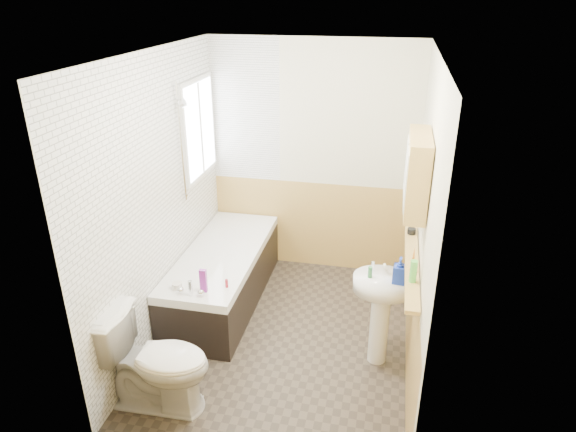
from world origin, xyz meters
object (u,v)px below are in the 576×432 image
(bathtub, at_px, (223,275))
(sink, at_px, (381,302))
(medicine_cabinet, at_px, (417,173))
(toilet, at_px, (156,361))
(pine_shelf, at_px, (411,256))

(bathtub, relative_size, sink, 1.95)
(bathtub, distance_m, medicine_cabinet, 2.32)
(toilet, xyz_separation_m, medicine_cabinet, (1.77, 0.87, 1.30))
(bathtub, bearing_deg, toilet, -91.18)
(bathtub, height_order, sink, sink)
(bathtub, distance_m, sink, 1.71)
(pine_shelf, bearing_deg, medicine_cabinet, -157.39)
(pine_shelf, bearing_deg, bathtub, 161.86)
(sink, bearing_deg, bathtub, 156.39)
(toilet, height_order, pine_shelf, pine_shelf)
(pine_shelf, height_order, medicine_cabinet, medicine_cabinet)
(medicine_cabinet, bearing_deg, bathtub, 161.25)
(pine_shelf, bearing_deg, toilet, -153.99)
(toilet, relative_size, pine_shelf, 0.53)
(toilet, bearing_deg, bathtub, -2.36)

